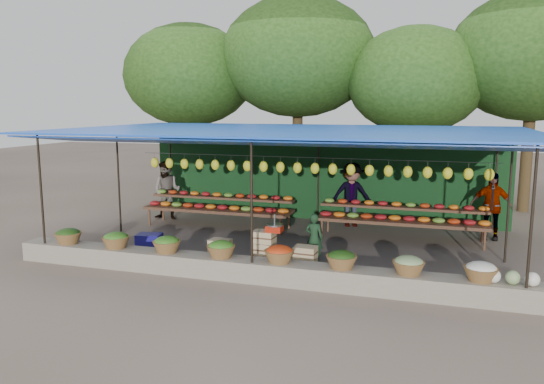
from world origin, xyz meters
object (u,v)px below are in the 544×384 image
(crate_counter, at_px, (263,252))
(weighing_scale, at_px, (275,228))
(blue_crate_front, at_px, (104,253))
(blue_crate_back, at_px, (149,241))
(vendor_seated, at_px, (314,238))

(crate_counter, bearing_deg, weighing_scale, -0.00)
(blue_crate_front, height_order, blue_crate_back, blue_crate_back)
(weighing_scale, distance_m, blue_crate_back, 3.44)
(vendor_seated, height_order, blue_crate_front, vendor_seated)
(crate_counter, distance_m, weighing_scale, 0.61)
(crate_counter, height_order, blue_crate_front, crate_counter)
(blue_crate_front, bearing_deg, crate_counter, 6.49)
(weighing_scale, distance_m, vendor_seated, 0.95)
(vendor_seated, height_order, blue_crate_back, vendor_seated)
(blue_crate_front, bearing_deg, blue_crate_back, 63.48)
(vendor_seated, relative_size, blue_crate_front, 2.49)
(crate_counter, relative_size, blue_crate_front, 5.35)
(weighing_scale, relative_size, vendor_seated, 0.34)
(crate_counter, relative_size, vendor_seated, 2.15)
(weighing_scale, bearing_deg, blue_crate_front, -172.30)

